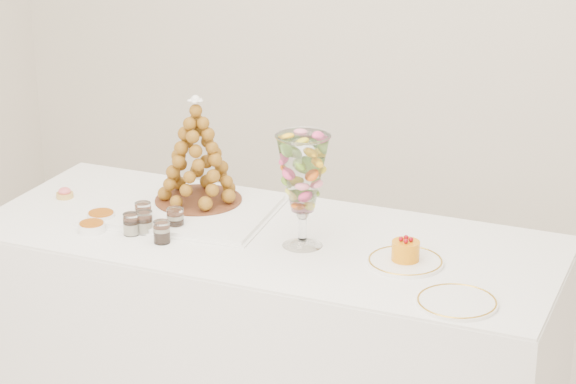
% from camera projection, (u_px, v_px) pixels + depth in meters
% --- Properties ---
extents(buffet_table, '(2.00, 0.85, 0.75)m').
position_uv_depth(buffet_table, '(267.00, 334.00, 3.90)').
color(buffet_table, white).
rests_on(buffet_table, ground).
extents(lace_tray, '(0.65, 0.51, 0.02)m').
position_uv_depth(lace_tray, '(184.00, 210.00, 3.95)').
color(lace_tray, white).
rests_on(lace_tray, buffet_table).
extents(macaron_vase, '(0.17, 0.17, 0.38)m').
position_uv_depth(macaron_vase, '(303.00, 175.00, 3.60)').
color(macaron_vase, white).
rests_on(macaron_vase, buffet_table).
extents(cake_plate, '(0.24, 0.24, 0.01)m').
position_uv_depth(cake_plate, '(405.00, 262.00, 3.54)').
color(cake_plate, white).
rests_on(cake_plate, buffet_table).
extents(spare_plate, '(0.24, 0.24, 0.01)m').
position_uv_depth(spare_plate, '(457.00, 302.00, 3.27)').
color(spare_plate, white).
rests_on(spare_plate, buffet_table).
extents(pink_tart, '(0.06, 0.06, 0.04)m').
position_uv_depth(pink_tart, '(65.00, 193.00, 4.09)').
color(pink_tart, tan).
rests_on(pink_tart, buffet_table).
extents(verrine_a, '(0.06, 0.06, 0.08)m').
position_uv_depth(verrine_a, '(143.00, 213.00, 3.85)').
color(verrine_a, white).
rests_on(verrine_a, buffet_table).
extents(verrine_b, '(0.06, 0.06, 0.08)m').
position_uv_depth(verrine_b, '(144.00, 222.00, 3.77)').
color(verrine_b, white).
rests_on(verrine_b, buffet_table).
extents(verrine_c, '(0.06, 0.06, 0.08)m').
position_uv_depth(verrine_c, '(175.00, 219.00, 3.79)').
color(verrine_c, white).
rests_on(verrine_c, buffet_table).
extents(verrine_d, '(0.07, 0.07, 0.07)m').
position_uv_depth(verrine_d, '(131.00, 224.00, 3.76)').
color(verrine_d, white).
rests_on(verrine_d, buffet_table).
extents(verrine_e, '(0.07, 0.07, 0.07)m').
position_uv_depth(verrine_e, '(162.00, 232.00, 3.69)').
color(verrine_e, white).
rests_on(verrine_e, buffet_table).
extents(ramekin_back, '(0.10, 0.10, 0.03)m').
position_uv_depth(ramekin_back, '(101.00, 217.00, 3.87)').
color(ramekin_back, white).
rests_on(ramekin_back, buffet_table).
extents(ramekin_front, '(0.09, 0.09, 0.03)m').
position_uv_depth(ramekin_front, '(92.00, 227.00, 3.79)').
color(ramekin_front, white).
rests_on(ramekin_front, buffet_table).
extents(croquembouche, '(0.31, 0.31, 0.39)m').
position_uv_depth(croquembouche, '(197.00, 150.00, 3.94)').
color(croquembouche, brown).
rests_on(croquembouche, lace_tray).
extents(mousse_cake, '(0.09, 0.09, 0.08)m').
position_uv_depth(mousse_cake, '(406.00, 250.00, 3.53)').
color(mousse_cake, orange).
rests_on(mousse_cake, cake_plate).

